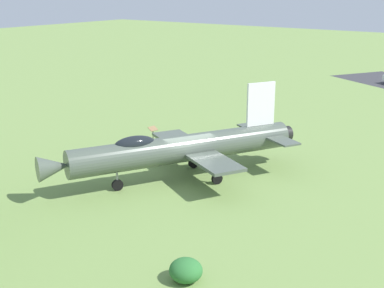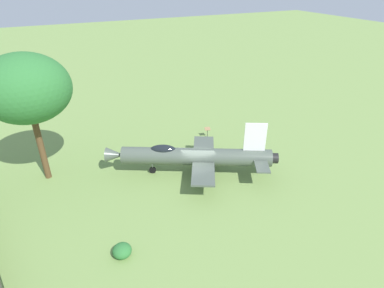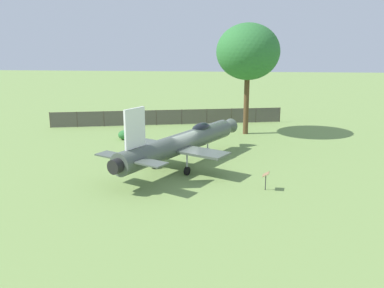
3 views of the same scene
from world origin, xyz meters
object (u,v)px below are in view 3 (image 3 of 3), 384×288
at_px(display_jet, 183,142).
at_px(info_plaque, 266,177).
at_px(shrub_near_fence, 125,135).
at_px(shade_tree, 248,52).

height_order(display_jet, info_plaque, display_jet).
bearing_deg(info_plaque, display_jet, 51.29).
bearing_deg(info_plaque, shrub_near_fence, 44.25).
relative_size(shade_tree, info_plaque, 9.36).
distance_m(shade_tree, shrub_near_fence, 14.12).
xyz_separation_m(shade_tree, shrub_near_fence, (-3.57, 11.39, -7.54)).
relative_size(shrub_near_fence, info_plaque, 1.08).
xyz_separation_m(display_jet, shade_tree, (11.48, -4.92, 6.15)).
xyz_separation_m(display_jet, info_plaque, (-4.52, -5.64, -0.97)).
bearing_deg(shrub_near_fence, info_plaque, -135.75).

